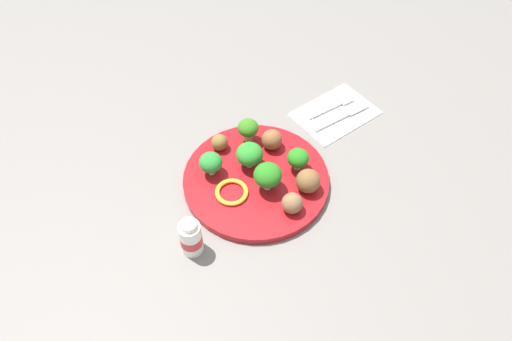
% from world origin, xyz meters
% --- Properties ---
extents(ground_plane, '(4.00, 4.00, 0.00)m').
position_xyz_m(ground_plane, '(0.00, 0.00, 0.00)').
color(ground_plane, slate).
extents(plate, '(0.28, 0.28, 0.02)m').
position_xyz_m(plate, '(0.00, 0.00, 0.01)').
color(plate, maroon).
rests_on(plate, ground_plane).
extents(broccoli_floret_front_right, '(0.05, 0.05, 0.06)m').
position_xyz_m(broccoli_floret_front_right, '(0.00, -0.03, 0.05)').
color(broccoli_floret_front_right, '#98CA7C').
rests_on(broccoli_floret_front_right, plate).
extents(broccoli_floret_far_rim, '(0.04, 0.04, 0.05)m').
position_xyz_m(broccoli_floret_far_rim, '(0.07, -0.04, 0.05)').
color(broccoli_floret_far_rim, '#94D083').
rests_on(broccoli_floret_far_rim, plate).
extents(broccoli_floret_center, '(0.04, 0.04, 0.05)m').
position_xyz_m(broccoli_floret_center, '(-0.06, 0.06, 0.05)').
color(broccoli_floret_center, '#97C474').
rests_on(broccoli_floret_center, plate).
extents(broccoli_floret_back_left, '(0.04, 0.04, 0.05)m').
position_xyz_m(broccoli_floret_back_left, '(0.05, 0.08, 0.05)').
color(broccoli_floret_back_left, '#95BB72').
rests_on(broccoli_floret_back_left, plate).
extents(broccoli_floret_back_right, '(0.05, 0.05, 0.05)m').
position_xyz_m(broccoli_floret_back_right, '(0.01, 0.03, 0.05)').
color(broccoli_floret_back_right, '#9ACE79').
rests_on(broccoli_floret_back_right, plate).
extents(meatball_far_rim, '(0.05, 0.05, 0.05)m').
position_xyz_m(meatball_far_rim, '(0.05, -0.08, 0.04)').
color(meatball_far_rim, brown).
rests_on(meatball_far_rim, plate).
extents(meatball_near_rim, '(0.03, 0.03, 0.03)m').
position_xyz_m(meatball_near_rim, '(-0.01, 0.10, 0.03)').
color(meatball_near_rim, brown).
rests_on(meatball_near_rim, plate).
extents(meatball_front_right, '(0.04, 0.04, 0.04)m').
position_xyz_m(meatball_front_right, '(-0.00, -0.10, 0.04)').
color(meatball_front_right, brown).
rests_on(meatball_front_right, plate).
extents(meatball_mid_left, '(0.04, 0.04, 0.04)m').
position_xyz_m(meatball_mid_left, '(0.08, 0.04, 0.04)').
color(meatball_mid_left, brown).
rests_on(meatball_mid_left, plate).
extents(pepper_ring_near_rim, '(0.07, 0.07, 0.01)m').
position_xyz_m(pepper_ring_near_rim, '(-0.06, -0.00, 0.02)').
color(pepper_ring_near_rim, yellow).
rests_on(pepper_ring_near_rim, plate).
extents(napkin, '(0.18, 0.13, 0.01)m').
position_xyz_m(napkin, '(0.25, 0.03, 0.00)').
color(napkin, white).
rests_on(napkin, ground_plane).
extents(fork, '(0.12, 0.03, 0.01)m').
position_xyz_m(fork, '(0.26, 0.05, 0.01)').
color(fork, silver).
rests_on(fork, napkin).
extents(knife, '(0.15, 0.03, 0.01)m').
position_xyz_m(knife, '(0.26, 0.01, 0.01)').
color(knife, silver).
rests_on(knife, napkin).
extents(yogurt_bottle, '(0.04, 0.04, 0.08)m').
position_xyz_m(yogurt_bottle, '(-0.18, -0.04, 0.04)').
color(yogurt_bottle, white).
rests_on(yogurt_bottle, ground_plane).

